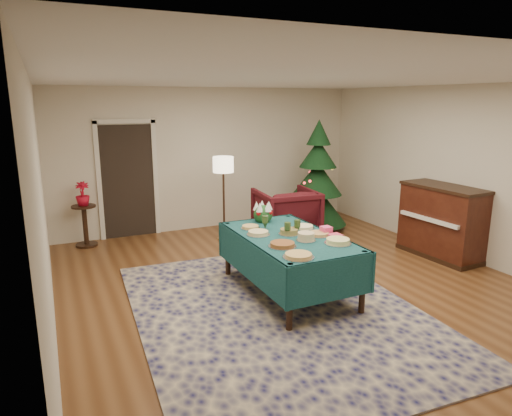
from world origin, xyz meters
name	(u,v)px	position (x,y,z in m)	size (l,w,h in m)	color
room_shell	(304,190)	(0.00, 0.00, 1.35)	(7.00, 7.00, 7.00)	#593319
doorway	(128,178)	(-1.60, 3.48, 1.10)	(1.08, 0.04, 2.16)	black
rug	(277,311)	(-0.60, -0.44, 0.01)	(3.20, 4.20, 0.02)	#121346
buffet_table	(289,247)	(-0.21, -0.01, 0.62)	(1.17, 2.00, 0.78)	black
platter_0	(298,256)	(-0.52, -0.78, 0.80)	(0.35, 0.35, 0.05)	silver
platter_1	(338,241)	(0.17, -0.54, 0.81)	(0.33, 0.33, 0.06)	silver
platter_2	(282,245)	(-0.49, -0.36, 0.80)	(0.34, 0.34, 0.05)	silver
platter_3	(306,237)	(-0.12, -0.28, 0.83)	(0.24, 0.24, 0.11)	silver
platter_4	(319,234)	(0.14, -0.16, 0.80)	(0.30, 0.30, 0.04)	silver
platter_5	(258,233)	(-0.54, 0.19, 0.80)	(0.30, 0.30, 0.05)	silver
platter_6	(289,232)	(-0.17, 0.05, 0.81)	(0.27, 0.27, 0.07)	silver
platter_7	(303,227)	(0.14, 0.21, 0.80)	(0.30, 0.30, 0.04)	silver
platter_8	(250,227)	(-0.51, 0.50, 0.80)	(0.26, 0.26, 0.04)	silver
goblet_0	(265,222)	(-0.34, 0.41, 0.87)	(0.08, 0.08, 0.18)	#2D471E
goblet_1	(297,226)	(-0.06, 0.04, 0.87)	(0.08, 0.08, 0.18)	#2D471E
goblet_2	(287,229)	(-0.23, -0.01, 0.87)	(0.08, 0.08, 0.18)	#2D471E
napkin_stack	(335,236)	(0.28, -0.32, 0.80)	(0.16, 0.16, 0.04)	#D73B59
gift_box	(326,230)	(0.26, -0.15, 0.83)	(0.12, 0.12, 0.10)	#FA4583
centerpiece	(263,212)	(-0.20, 0.77, 0.91)	(0.28, 0.28, 0.32)	#1E4C1E
armchair	(286,212)	(0.89, 2.07, 0.51)	(1.00, 0.93, 1.03)	#420E14
floor_lamp	(223,170)	(-0.11, 2.55, 1.27)	(0.36, 0.36, 1.50)	#A57F3F
side_table	(85,226)	(-2.41, 3.20, 0.35)	(0.40, 0.40, 0.72)	black
potted_plant	(83,199)	(-2.41, 3.20, 0.83)	(0.23, 0.40, 0.23)	red
christmas_tree	(317,181)	(1.79, 2.48, 0.95)	(1.39, 1.39, 2.11)	black
piano	(442,222)	(2.70, 0.23, 0.57)	(0.69, 1.37, 1.16)	black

